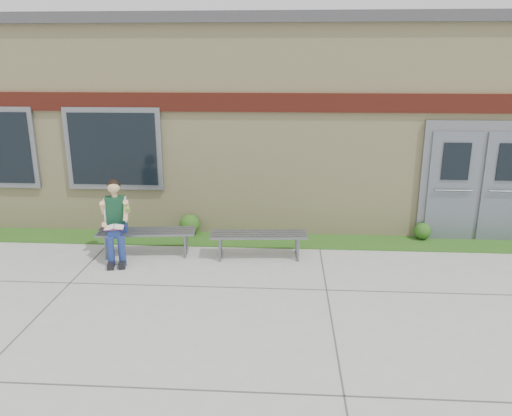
{
  "coord_description": "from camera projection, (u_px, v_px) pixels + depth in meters",
  "views": [
    {
      "loc": [
        0.36,
        -6.46,
        3.35
      ],
      "look_at": [
        -0.15,
        1.7,
        0.93
      ],
      "focal_mm": 35.0,
      "sensor_mm": 36.0,
      "label": 1
    }
  ],
  "objects": [
    {
      "name": "ground",
      "position": [
        259.0,
        304.0,
        7.15
      ],
      "size": [
        80.0,
        80.0,
        0.0
      ],
      "primitive_type": "plane",
      "color": "#9E9E99",
      "rests_on": "ground"
    },
    {
      "name": "shrub_east",
      "position": [
        422.0,
        231.0,
        9.65
      ],
      "size": [
        0.32,
        0.32,
        0.32
      ],
      "primitive_type": "sphere",
      "color": "#154412",
      "rests_on": "grass_strip"
    },
    {
      "name": "girl",
      "position": [
        116.0,
        219.0,
        8.6
      ],
      "size": [
        0.56,
        0.89,
        1.39
      ],
      "rotation": [
        0.0,
        0.0,
        0.22
      ],
      "color": "navy",
      "rests_on": "ground"
    },
    {
      "name": "bench_left",
      "position": [
        147.0,
        236.0,
        8.88
      ],
      "size": [
        1.76,
        0.65,
        0.45
      ],
      "rotation": [
        0.0,
        0.0,
        0.1
      ],
      "color": "slate",
      "rests_on": "ground"
    },
    {
      "name": "shrub_mid",
      "position": [
        190.0,
        224.0,
        9.91
      ],
      "size": [
        0.41,
        0.41,
        0.41
      ],
      "primitive_type": "sphere",
      "color": "#154412",
      "rests_on": "grass_strip"
    },
    {
      "name": "bench_right",
      "position": [
        259.0,
        239.0,
        8.76
      ],
      "size": [
        1.72,
        0.59,
        0.44
      ],
      "rotation": [
        0.0,
        0.0,
        0.07
      ],
      "color": "slate",
      "rests_on": "ground"
    },
    {
      "name": "grass_strip",
      "position": [
        267.0,
        240.0,
        9.64
      ],
      "size": [
        16.0,
        0.8,
        0.02
      ],
      "primitive_type": "cube",
      "color": "#154412",
      "rests_on": "ground"
    },
    {
      "name": "school_building",
      "position": [
        273.0,
        113.0,
        12.28
      ],
      "size": [
        16.2,
        6.22,
        4.2
      ],
      "color": "beige",
      "rests_on": "ground"
    }
  ]
}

